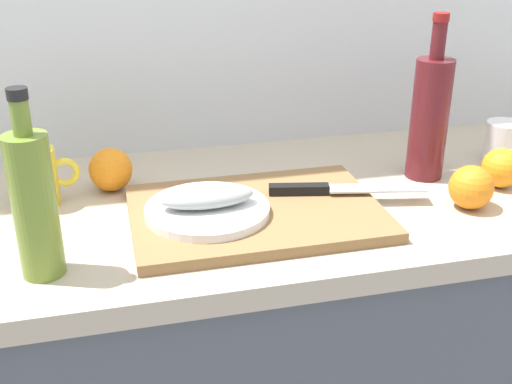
# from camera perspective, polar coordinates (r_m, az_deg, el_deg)

# --- Properties ---
(kitchen_counter) EXTENTS (2.00, 0.60, 0.90)m
(kitchen_counter) POSITION_cam_1_polar(r_m,az_deg,el_deg) (1.46, 1.09, -16.72)
(kitchen_counter) COLOR #4C5159
(kitchen_counter) RESTS_ON ground_plane
(cutting_board) EXTENTS (0.44, 0.31, 0.02)m
(cutting_board) POSITION_cam_1_polar(r_m,az_deg,el_deg) (1.13, -0.00, -1.85)
(cutting_board) COLOR olive
(cutting_board) RESTS_ON kitchen_counter
(white_plate) EXTENTS (0.21, 0.21, 0.01)m
(white_plate) POSITION_cam_1_polar(r_m,az_deg,el_deg) (1.10, -4.35, -1.61)
(white_plate) COLOR white
(white_plate) RESTS_ON cutting_board
(fish_fillet) EXTENTS (0.16, 0.07, 0.04)m
(fish_fillet) POSITION_cam_1_polar(r_m,az_deg,el_deg) (1.09, -4.39, -0.41)
(fish_fillet) COLOR #999E99
(fish_fillet) RESTS_ON white_plate
(chef_knife) EXTENTS (0.29, 0.09, 0.02)m
(chef_knife) POSITION_cam_1_polar(r_m,az_deg,el_deg) (1.18, 6.40, 0.27)
(chef_knife) COLOR silver
(chef_knife) RESTS_ON cutting_board
(olive_oil_bottle) EXTENTS (0.06, 0.06, 0.29)m
(olive_oil_bottle) POSITION_cam_1_polar(r_m,az_deg,el_deg) (0.97, -19.16, -0.91)
(olive_oil_bottle) COLOR olive
(olive_oil_bottle) RESTS_ON kitchen_counter
(wine_bottle) EXTENTS (0.07, 0.07, 0.33)m
(wine_bottle) POSITION_cam_1_polar(r_m,az_deg,el_deg) (1.31, 15.22, 6.58)
(wine_bottle) COLOR #59191E
(wine_bottle) RESTS_ON kitchen_counter
(coffee_mug_1) EXTENTS (0.12, 0.08, 0.09)m
(coffee_mug_1) POSITION_cam_1_polar(r_m,az_deg,el_deg) (1.47, 21.29, 4.19)
(coffee_mug_1) COLOR white
(coffee_mug_1) RESTS_ON kitchen_counter
(coffee_mug_2) EXTENTS (0.12, 0.08, 0.11)m
(coffee_mug_2) POSITION_cam_1_polar(r_m,az_deg,el_deg) (1.23, -18.86, 1.25)
(coffee_mug_2) COLOR yellow
(coffee_mug_2) RESTS_ON kitchen_counter
(orange_0) EXTENTS (0.08, 0.08, 0.08)m
(orange_0) POSITION_cam_1_polar(r_m,az_deg,el_deg) (1.22, 18.62, 0.40)
(orange_0) COLOR orange
(orange_0) RESTS_ON kitchen_counter
(orange_2) EXTENTS (0.08, 0.08, 0.08)m
(orange_2) POSITION_cam_1_polar(r_m,az_deg,el_deg) (1.33, 21.01, 2.01)
(orange_2) COLOR orange
(orange_2) RESTS_ON kitchen_counter
(orange_3) EXTENTS (0.08, 0.08, 0.08)m
(orange_3) POSITION_cam_1_polar(r_m,az_deg,el_deg) (1.26, -12.82, 1.95)
(orange_3) COLOR orange
(orange_3) RESTS_ON kitchen_counter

